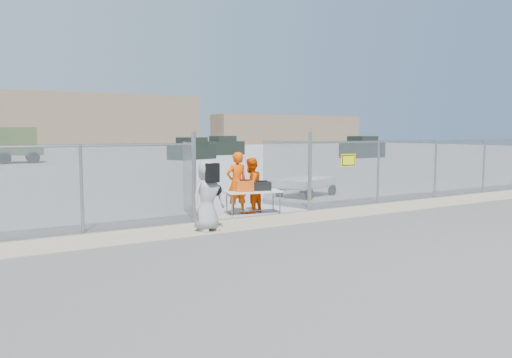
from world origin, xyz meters
TOP-DOWN VIEW (x-y plane):
  - ground at (0.00, 0.00)m, footprint 160.00×160.00m
  - tarmac_inside at (0.00, 42.00)m, footprint 160.00×80.00m
  - dirt_strip at (0.00, 1.00)m, footprint 44.00×1.60m
  - distant_hills at (5.00, 78.00)m, footprint 140.00×6.00m
  - chain_link_fence at (0.00, 2.00)m, footprint 40.00×0.20m
  - folding_table at (0.04, 2.22)m, footprint 1.81×1.04m
  - orange_bag at (-0.26, 2.21)m, footprint 0.61×0.53m
  - black_duffel at (0.31, 2.17)m, footprint 0.63×0.50m
  - security_worker_left at (-0.36, 2.52)m, footprint 0.69×0.46m
  - security_worker_right at (0.09, 2.45)m, footprint 1.03×0.95m
  - visitor at (-2.24, 0.67)m, footprint 0.96×0.72m
  - utility_trailer at (4.01, 4.82)m, footprint 3.45×2.57m
  - military_truck at (-4.25, 33.63)m, footprint 6.12×2.54m
  - parked_vehicle_near at (11.11, 31.33)m, footprint 4.73×3.23m
  - parked_vehicle_mid at (17.64, 37.70)m, footprint 4.66×2.48m
  - parked_vehicle_far at (26.53, 25.45)m, footprint 4.74×2.59m

SIDE VIEW (x-z plane):
  - ground at x=0.00m, z-range 0.00..0.00m
  - tarmac_inside at x=0.00m, z-range 0.00..0.01m
  - dirt_strip at x=0.00m, z-range 0.00..0.01m
  - folding_table at x=0.04m, z-range 0.00..0.72m
  - utility_trailer at x=4.01m, z-range 0.00..0.75m
  - security_worker_right at x=0.09m, z-range 0.00..1.71m
  - black_duffel at x=0.31m, z-range 0.72..0.99m
  - orange_bag at x=-0.26m, z-range 0.72..1.04m
  - visitor at x=-2.24m, z-range 0.00..1.78m
  - security_worker_left at x=-0.36m, z-range 0.00..1.89m
  - parked_vehicle_near at x=11.11m, z-range 0.00..1.96m
  - parked_vehicle_mid at x=17.64m, z-range 0.00..2.02m
  - parked_vehicle_far at x=26.53m, z-range 0.00..2.05m
  - chain_link_fence at x=0.00m, z-range 0.00..2.20m
  - military_truck at x=-4.25m, z-range 0.00..2.87m
  - distant_hills at x=5.00m, z-range 0.00..9.00m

